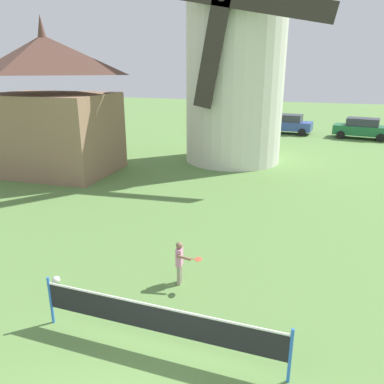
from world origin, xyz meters
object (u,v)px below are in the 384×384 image
at_px(parked_car_blue, 288,124).
at_px(parked_car_green, 362,128).
at_px(parked_car_cream, 220,122).
at_px(chapel, 50,108).
at_px(windmill, 236,49).
at_px(stray_ball, 56,280).
at_px(player_far, 180,260).
at_px(tennis_net, 158,319).

distance_m(parked_car_blue, parked_car_green, 5.64).
relative_size(parked_car_cream, chapel, 0.54).
bearing_deg(windmill, stray_ball, -94.36).
xyz_separation_m(player_far, parked_car_cream, (-5.39, 23.70, 0.16)).
xyz_separation_m(tennis_net, stray_ball, (-3.42, 1.31, -0.59)).
xyz_separation_m(windmill, parked_car_green, (7.75, 10.25, -5.39)).
bearing_deg(chapel, parked_car_green, 44.76).
relative_size(windmill, tennis_net, 2.67).
bearing_deg(player_far, tennis_net, -79.72).
height_order(player_far, stray_ball, player_far).
distance_m(player_far, parked_car_green, 24.54).
bearing_deg(parked_car_cream, stray_ball, -84.46).
xyz_separation_m(tennis_net, parked_car_blue, (-0.16, 26.76, 0.12)).
distance_m(windmill, stray_ball, 15.87).
height_order(windmill, parked_car_cream, windmill).
bearing_deg(parked_car_green, parked_car_cream, -179.39).
relative_size(windmill, parked_car_blue, 3.35).
xyz_separation_m(player_far, parked_car_green, (5.87, 23.82, 0.16)).
relative_size(tennis_net, parked_car_blue, 1.26).
relative_size(player_far, parked_car_cream, 0.28).
relative_size(parked_car_cream, parked_car_green, 0.97).
bearing_deg(stray_ball, parked_car_blue, 82.71).
bearing_deg(tennis_net, player_far, 100.28).
distance_m(parked_car_cream, parked_car_blue, 5.70).
relative_size(player_far, parked_car_green, 0.27).
bearing_deg(parked_car_cream, parked_car_green, 0.61).
height_order(stray_ball, chapel, chapel).
bearing_deg(stray_ball, windmill, 85.64).
distance_m(parked_car_blue, chapel, 19.48).
bearing_deg(stray_ball, parked_car_green, 70.37).
relative_size(player_far, parked_car_blue, 0.29).
height_order(parked_car_cream, parked_car_blue, same).
relative_size(parked_car_blue, parked_car_green, 0.93).
height_order(stray_ball, parked_car_green, parked_car_green).
xyz_separation_m(stray_ball, chapel, (-7.04, 9.09, 3.18)).
height_order(tennis_net, parked_car_green, parked_car_green).
bearing_deg(tennis_net, chapel, 135.15).
height_order(parked_car_cream, chapel, chapel).
distance_m(parked_car_green, chapel, 22.53).
bearing_deg(chapel, stray_ball, -52.26).
distance_m(parked_car_cream, chapel, 16.51).
bearing_deg(parked_car_green, windmill, -127.10).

